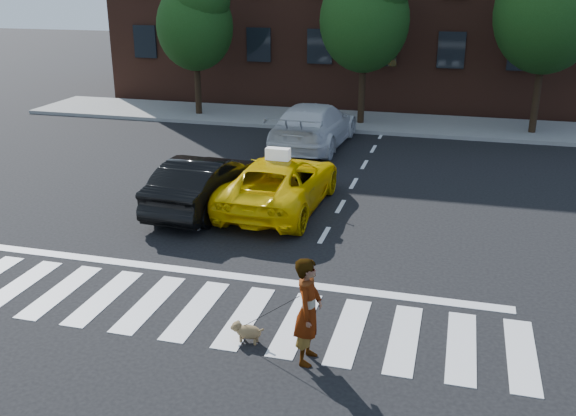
{
  "coord_description": "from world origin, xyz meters",
  "views": [
    {
      "loc": [
        4.6,
        -10.18,
        6.12
      ],
      "look_at": [
        0.99,
        3.17,
        1.1
      ],
      "focal_mm": 40.0,
      "sensor_mm": 36.0,
      "label": 1
    }
  ],
  "objects_px": {
    "tree_left": "(195,16)",
    "tree_mid": "(366,9)",
    "black_sedan": "(205,183)",
    "dog": "(246,331)",
    "tree_right": "(550,0)",
    "white_suv": "(314,125)",
    "taxi": "(280,183)",
    "woman": "(308,311)"
  },
  "relations": [
    {
      "from": "black_sedan",
      "to": "white_suv",
      "type": "distance_m",
      "value": 7.58
    },
    {
      "from": "woman",
      "to": "dog",
      "type": "relative_size",
      "value": 2.94
    },
    {
      "from": "tree_left",
      "to": "tree_mid",
      "type": "height_order",
      "value": "tree_mid"
    },
    {
      "from": "black_sedan",
      "to": "dog",
      "type": "distance_m",
      "value": 7.12
    },
    {
      "from": "tree_right",
      "to": "white_suv",
      "type": "xyz_separation_m",
      "value": [
        -8.18,
        -4.08,
        -4.43
      ]
    },
    {
      "from": "tree_mid",
      "to": "dog",
      "type": "distance_m",
      "value": 18.42
    },
    {
      "from": "white_suv",
      "to": "woman",
      "type": "bearing_deg",
      "value": 104.97
    },
    {
      "from": "black_sedan",
      "to": "tree_right",
      "type": "bearing_deg",
      "value": -125.55
    },
    {
      "from": "tree_mid",
      "to": "tree_right",
      "type": "height_order",
      "value": "tree_right"
    },
    {
      "from": "white_suv",
      "to": "black_sedan",
      "type": "bearing_deg",
      "value": 82.05
    },
    {
      "from": "tree_left",
      "to": "tree_right",
      "type": "relative_size",
      "value": 0.84
    },
    {
      "from": "tree_left",
      "to": "woman",
      "type": "xyz_separation_m",
      "value": [
        9.46,
        -18.1,
        -3.5
      ]
    },
    {
      "from": "dog",
      "to": "white_suv",
      "type": "bearing_deg",
      "value": 100.97
    },
    {
      "from": "black_sedan",
      "to": "dog",
      "type": "height_order",
      "value": "black_sedan"
    },
    {
      "from": "tree_left",
      "to": "taxi",
      "type": "relative_size",
      "value": 1.25
    },
    {
      "from": "tree_left",
      "to": "taxi",
      "type": "bearing_deg",
      "value": -57.52
    },
    {
      "from": "black_sedan",
      "to": "tree_left",
      "type": "bearing_deg",
      "value": -62.67
    },
    {
      "from": "tree_mid",
      "to": "black_sedan",
      "type": "height_order",
      "value": "tree_mid"
    },
    {
      "from": "black_sedan",
      "to": "white_suv",
      "type": "height_order",
      "value": "white_suv"
    },
    {
      "from": "tree_left",
      "to": "woman",
      "type": "height_order",
      "value": "tree_left"
    },
    {
      "from": "tree_left",
      "to": "dog",
      "type": "relative_size",
      "value": 10.17
    },
    {
      "from": "white_suv",
      "to": "taxi",
      "type": "bearing_deg",
      "value": 97.53
    },
    {
      "from": "black_sedan",
      "to": "woman",
      "type": "bearing_deg",
      "value": 128.42
    },
    {
      "from": "dog",
      "to": "black_sedan",
      "type": "bearing_deg",
      "value": 120.65
    },
    {
      "from": "tree_mid",
      "to": "black_sedan",
      "type": "relative_size",
      "value": 1.56
    },
    {
      "from": "tree_mid",
      "to": "tree_right",
      "type": "distance_m",
      "value": 7.01
    },
    {
      "from": "tree_right",
      "to": "tree_mid",
      "type": "bearing_deg",
      "value": 180.0
    },
    {
      "from": "tree_mid",
      "to": "white_suv",
      "type": "xyz_separation_m",
      "value": [
        -1.18,
        -4.08,
        -4.02
      ]
    },
    {
      "from": "tree_mid",
      "to": "dog",
      "type": "relative_size",
      "value": 11.11
    },
    {
      "from": "tree_left",
      "to": "tree_mid",
      "type": "bearing_deg",
      "value": -0.0
    },
    {
      "from": "taxi",
      "to": "white_suv",
      "type": "bearing_deg",
      "value": -83.08
    },
    {
      "from": "tree_mid",
      "to": "taxi",
      "type": "bearing_deg",
      "value": -92.94
    },
    {
      "from": "black_sedan",
      "to": "taxi",
      "type": "bearing_deg",
      "value": -158.26
    },
    {
      "from": "tree_left",
      "to": "white_suv",
      "type": "height_order",
      "value": "tree_left"
    },
    {
      "from": "taxi",
      "to": "dog",
      "type": "xyz_separation_m",
      "value": [
        1.33,
        -6.91,
        -0.51
      ]
    },
    {
      "from": "tree_left",
      "to": "dog",
      "type": "xyz_separation_m",
      "value": [
        8.27,
        -17.81,
        -4.23
      ]
    },
    {
      "from": "tree_right",
      "to": "tree_left",
      "type": "bearing_deg",
      "value": 180.0
    },
    {
      "from": "tree_right",
      "to": "white_suv",
      "type": "height_order",
      "value": "tree_right"
    },
    {
      "from": "dog",
      "to": "tree_left",
      "type": "bearing_deg",
      "value": 117.8
    },
    {
      "from": "tree_left",
      "to": "white_suv",
      "type": "relative_size",
      "value": 1.13
    },
    {
      "from": "taxi",
      "to": "white_suv",
      "type": "distance_m",
      "value": 6.85
    },
    {
      "from": "woman",
      "to": "tree_left",
      "type": "bearing_deg",
      "value": 27.86
    }
  ]
}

